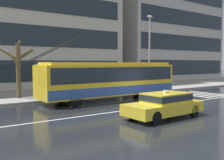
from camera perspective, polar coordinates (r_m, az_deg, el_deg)
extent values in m
plane|color=black|center=(17.67, 7.67, -5.30)|extent=(160.00, 160.00, 0.00)
cube|color=gray|center=(25.47, -6.94, -2.32)|extent=(80.00, 10.00, 0.14)
cube|color=beige|center=(23.08, 17.07, -3.27)|extent=(0.44, 4.40, 0.01)
cube|color=beige|center=(23.79, 18.42, -3.09)|extent=(0.44, 4.40, 0.01)
cube|color=beige|center=(24.51, 19.69, -2.92)|extent=(0.44, 4.40, 0.01)
cube|color=beige|center=(25.24, 20.88, -2.76)|extent=(0.44, 4.40, 0.01)
cube|color=silver|center=(16.82, 10.44, -5.78)|extent=(72.00, 0.14, 0.01)
cube|color=yellow|center=(19.21, -0.32, 0.08)|extent=(11.15, 2.80, 2.24)
cube|color=yellow|center=(19.17, -0.32, 3.71)|extent=(10.48, 2.53, 0.20)
cube|color=#1E2833|center=(19.18, -0.32, 1.41)|extent=(10.71, 2.82, 1.03)
cube|color=#33549C|center=(19.27, -0.32, -2.05)|extent=(11.04, 2.83, 0.63)
cube|color=#1E2833|center=(22.83, 10.95, 1.73)|extent=(0.17, 2.23, 1.12)
cube|color=black|center=(22.71, 10.71, 3.16)|extent=(0.21, 1.92, 0.28)
cylinder|color=black|center=(17.39, -12.55, 7.22)|extent=(4.09, 0.16, 2.05)
cylinder|color=black|center=(16.75, -11.58, 7.36)|extent=(4.09, 0.16, 2.05)
cylinder|color=black|center=(22.52, 5.83, -1.97)|extent=(1.05, 0.33, 1.04)
cylinder|color=black|center=(20.92, 9.91, -2.46)|extent=(1.05, 0.33, 1.04)
cylinder|color=black|center=(18.48, -11.36, -3.31)|extent=(1.05, 0.33, 1.04)
cylinder|color=black|center=(16.50, -8.11, -4.13)|extent=(1.05, 0.33, 1.04)
cube|color=yellow|center=(13.31, 11.57, -6.14)|extent=(4.43, 1.98, 0.55)
cube|color=yellow|center=(13.36, 12.09, -3.88)|extent=(2.41, 1.64, 0.48)
cube|color=#1E2833|center=(13.36, 12.10, -3.78)|extent=(2.46, 1.66, 0.31)
cube|color=silver|center=(13.32, 12.11, -2.56)|extent=(0.29, 0.17, 0.12)
cylinder|color=black|center=(11.78, 9.82, -8.41)|extent=(0.63, 0.22, 0.62)
cylinder|color=black|center=(12.90, 4.59, -7.29)|extent=(0.63, 0.22, 0.62)
cylinder|color=black|center=(13.97, 17.98, -6.60)|extent=(0.63, 0.22, 0.62)
cylinder|color=black|center=(14.93, 12.92, -5.84)|extent=(0.63, 0.22, 0.62)
cylinder|color=gray|center=(21.18, -6.44, 0.02)|extent=(0.08, 0.08, 2.50)
cylinder|color=gray|center=(19.79, -15.31, -0.37)|extent=(0.08, 0.08, 2.50)
cylinder|color=gray|center=(22.28, -7.94, 0.19)|extent=(0.08, 0.08, 2.50)
cylinder|color=gray|center=(20.96, -16.43, -0.16)|extent=(0.08, 0.08, 2.50)
cube|color=#99ADB2|center=(21.56, -12.06, 0.16)|extent=(3.29, 0.04, 2.00)
cube|color=#B2B2B7|center=(20.94, -11.45, 3.45)|extent=(3.76, 1.54, 0.08)
cube|color=brown|center=(21.34, -11.71, -2.17)|extent=(2.42, 0.36, 0.08)
cylinder|color=brown|center=(24.41, 1.61, -1.35)|extent=(0.14, 0.14, 0.89)
cylinder|color=brown|center=(24.25, 1.68, -1.39)|extent=(0.14, 0.14, 0.89)
cylinder|color=maroon|center=(24.27, 1.65, 0.38)|extent=(0.48, 0.48, 0.60)
sphere|color=#D19E92|center=(24.25, 1.65, 1.34)|extent=(0.21, 0.21, 0.21)
cylinder|color=brown|center=(20.97, -11.52, -2.36)|extent=(0.14, 0.14, 0.83)
cylinder|color=brown|center=(20.84, -11.28, -2.40)|extent=(0.14, 0.14, 0.83)
cylinder|color=#3B2E2D|center=(20.84, -11.42, -0.48)|extent=(0.42, 0.42, 0.56)
sphere|color=tan|center=(20.82, -11.44, 0.59)|extent=(0.22, 0.22, 0.22)
cylinder|color=#232D48|center=(22.12, -6.15, -2.03)|extent=(0.14, 0.14, 0.80)
cylinder|color=#232D48|center=(22.27, -6.01, -1.98)|extent=(0.14, 0.14, 0.80)
cylinder|color=navy|center=(22.13, -6.10, -0.21)|extent=(0.51, 0.51, 0.59)
sphere|color=#CF8A93|center=(22.11, -6.10, 0.84)|extent=(0.21, 0.21, 0.21)
cone|color=#27824C|center=(22.21, -6.00, 1.59)|extent=(1.41, 1.41, 0.28)
cylinder|color=#333333|center=(22.23, -5.99, 0.27)|extent=(0.02, 0.02, 0.75)
cylinder|color=#291E2C|center=(21.72, -9.91, -2.15)|extent=(0.14, 0.14, 0.82)
cylinder|color=#291E2C|center=(21.76, -9.51, -2.13)|extent=(0.14, 0.14, 0.82)
cylinder|color=#4D332A|center=(21.68, -9.73, -0.33)|extent=(0.42, 0.42, 0.56)
sphere|color=tan|center=(21.66, -9.74, 0.67)|extent=(0.20, 0.20, 0.20)
cylinder|color=#8F919A|center=(24.50, 8.44, 5.69)|extent=(0.16, 0.16, 6.92)
ellipsoid|color=silver|center=(24.88, 8.53, 13.96)|extent=(0.60, 0.32, 0.24)
cylinder|color=brown|center=(20.36, -20.38, 1.92)|extent=(0.34, 0.34, 4.12)
cylinder|color=brown|center=(20.40, -18.86, 5.40)|extent=(1.23, 0.39, 0.88)
cylinder|color=brown|center=(20.51, -21.32, 4.40)|extent=(0.73, 0.65, 1.02)
cylinder|color=brown|center=(20.30, -22.22, 5.35)|extent=(1.34, 0.32, 0.89)
cylinder|color=brown|center=(20.10, -20.32, 7.14)|extent=(0.18, 0.73, 0.80)
cylinder|color=brown|center=(20.25, -19.03, 5.66)|extent=(1.07, 0.66, 0.88)
cube|color=#1E2833|center=(26.65, -21.45, 1.84)|extent=(25.37, 0.06, 2.17)
cube|color=#1E2833|center=(26.78, -21.65, 9.58)|extent=(25.37, 0.06, 2.17)
cube|color=#ACABA6|center=(46.61, 10.57, 14.55)|extent=(19.96, 12.03, 22.99)
cube|color=#1E2833|center=(41.75, 16.31, 2.75)|extent=(18.76, 0.06, 2.30)
cube|color=#1E2833|center=(41.86, 16.41, 8.00)|extent=(18.76, 0.06, 2.30)
cube|color=#1E2833|center=(42.32, 16.51, 13.18)|extent=(18.76, 0.06, 2.30)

